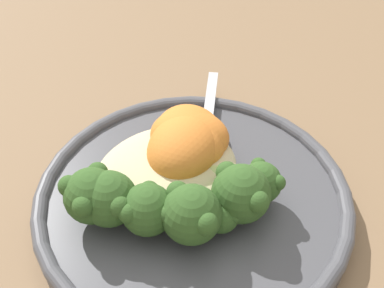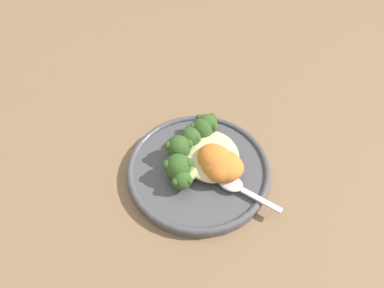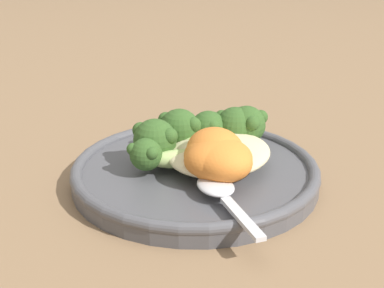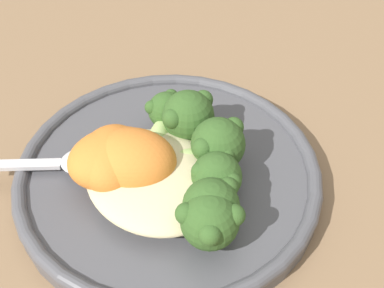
# 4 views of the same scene
# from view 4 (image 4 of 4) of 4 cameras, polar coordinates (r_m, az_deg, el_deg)

# --- Properties ---
(ground_plane) EXTENTS (4.00, 4.00, 0.00)m
(ground_plane) POSITION_cam_4_polar(r_m,az_deg,el_deg) (0.44, -0.01, -5.13)
(ground_plane) COLOR #846647
(plate) EXTENTS (0.25, 0.25, 0.02)m
(plate) POSITION_cam_4_polar(r_m,az_deg,el_deg) (0.43, -2.56, -3.40)
(plate) COLOR #4C4C51
(plate) RESTS_ON ground_plane
(quinoa_mound) EXTENTS (0.11, 0.10, 0.02)m
(quinoa_mound) POSITION_cam_4_polar(r_m,az_deg,el_deg) (0.40, -4.06, -3.75)
(quinoa_mound) COLOR beige
(quinoa_mound) RESTS_ON plate
(broccoli_stalk_0) EXTENTS (0.11, 0.04, 0.04)m
(broccoli_stalk_0) POSITION_cam_4_polar(r_m,az_deg,el_deg) (0.37, 1.01, -7.44)
(broccoli_stalk_0) COLOR #ADC675
(broccoli_stalk_0) RESTS_ON plate
(broccoli_stalk_1) EXTENTS (0.10, 0.05, 0.04)m
(broccoli_stalk_1) POSITION_cam_4_polar(r_m,az_deg,el_deg) (0.38, 1.45, -6.34)
(broccoli_stalk_1) COLOR #ADC675
(broccoli_stalk_1) RESTS_ON plate
(broccoli_stalk_2) EXTENTS (0.08, 0.06, 0.04)m
(broccoli_stalk_2) POSITION_cam_4_polar(r_m,az_deg,el_deg) (0.40, 2.35, -3.20)
(broccoli_stalk_2) COLOR #ADC675
(broccoli_stalk_2) RESTS_ON plate
(broccoli_stalk_3) EXTENTS (0.06, 0.09, 0.04)m
(broccoli_stalk_3) POSITION_cam_4_polar(r_m,az_deg,el_deg) (0.41, 1.64, -0.45)
(broccoli_stalk_3) COLOR #ADC675
(broccoli_stalk_3) RESTS_ON plate
(broccoli_stalk_4) EXTENTS (0.03, 0.09, 0.03)m
(broccoli_stalk_4) POSITION_cam_4_polar(r_m,az_deg,el_deg) (0.43, -0.40, -0.13)
(broccoli_stalk_4) COLOR #ADC675
(broccoli_stalk_4) RESTS_ON plate
(broccoli_stalk_5) EXTENTS (0.05, 0.11, 0.04)m
(broccoli_stalk_5) POSITION_cam_4_polar(r_m,az_deg,el_deg) (0.43, -0.88, 2.38)
(broccoli_stalk_5) COLOR #ADC675
(broccoli_stalk_5) RESTS_ON plate
(broccoli_stalk_6) EXTENTS (0.07, 0.08, 0.03)m
(broccoli_stalk_6) POSITION_cam_4_polar(r_m,az_deg,el_deg) (0.44, -3.22, 2.01)
(broccoli_stalk_6) COLOR #ADC675
(broccoli_stalk_6) RESTS_ON plate
(sweet_potato_chunk_0) EXTENTS (0.09, 0.08, 0.04)m
(sweet_potato_chunk_0) POSITION_cam_4_polar(r_m,az_deg,el_deg) (0.41, -6.41, -1.63)
(sweet_potato_chunk_0) COLOR orange
(sweet_potato_chunk_0) RESTS_ON plate
(sweet_potato_chunk_1) EXTENTS (0.08, 0.09, 0.04)m
(sweet_potato_chunk_1) POSITION_cam_4_polar(r_m,az_deg,el_deg) (0.41, -8.36, -1.49)
(sweet_potato_chunk_1) COLOR orange
(sweet_potato_chunk_1) RESTS_ON plate
(sweet_potato_chunk_2) EXTENTS (0.08, 0.08, 0.04)m
(sweet_potato_chunk_2) POSITION_cam_4_polar(r_m,az_deg,el_deg) (0.41, -8.53, -1.50)
(sweet_potato_chunk_2) COLOR orange
(sweet_potato_chunk_2) RESTS_ON plate
(spoon) EXTENTS (0.09, 0.10, 0.01)m
(spoon) POSITION_cam_4_polar(r_m,az_deg,el_deg) (0.43, -12.21, -1.86)
(spoon) COLOR silver
(spoon) RESTS_ON plate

